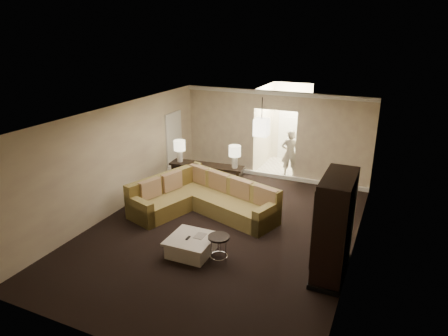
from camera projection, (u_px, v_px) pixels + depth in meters
The scene contains 19 objects.
ground at pixel (222, 230), 9.63m from camera, with size 8.00×8.00×0.00m, color black.
wall_back at pixel (275, 135), 12.59m from camera, with size 6.00×0.04×2.80m, color beige.
wall_front at pixel (106, 267), 5.73m from camera, with size 6.00×0.04×2.80m, color beige.
wall_left at pixel (117, 159), 10.32m from camera, with size 0.04×8.00×2.80m, color beige.
wall_right at pixel (358, 198), 8.00m from camera, with size 0.04×8.00×2.80m, color beige.
ceiling at pixel (222, 116), 8.69m from camera, with size 6.00×8.00×0.02m, color silver.
crown_molding at pixel (276, 93), 12.10m from camera, with size 6.00×0.10×0.12m, color white.
baseboard at pixel (272, 175), 13.00m from camera, with size 6.00×0.10×0.12m, color white.
side_door at pixel (174, 145), 12.83m from camera, with size 0.05×0.90×2.10m, color white.
foyer at pixel (286, 129), 13.78m from camera, with size 1.44×2.02×2.80m.
sectional_sofa at pixel (203, 199), 10.45m from camera, with size 3.72×2.68×0.94m.
coffee_table at pixel (191, 245), 8.61m from camera, with size 0.97×0.97×0.40m.
console_table at pixel (207, 176), 11.72m from camera, with size 2.24×0.71×0.85m.
armoire at pixel (334, 229), 7.65m from camera, with size 0.62×1.44×2.07m.
drink_table at pixel (219, 243), 8.28m from camera, with size 0.45×0.45×0.57m.
table_lamp_left at pixel (180, 148), 11.72m from camera, with size 0.34×0.34×0.65m.
table_lamp_right at pixel (235, 153), 11.20m from camera, with size 0.34×0.34×0.65m.
pendant_light at pixel (261, 127), 11.29m from camera, with size 0.38×0.38×1.09m.
person at pixel (290, 151), 12.86m from camera, with size 0.62×0.41×1.71m, color beige.
Camera 1 is at (3.57, -7.78, 4.67)m, focal length 32.00 mm.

